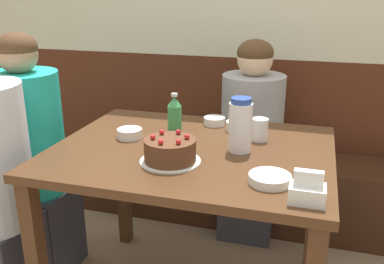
{
  "coord_description": "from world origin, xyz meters",
  "views": [
    {
      "loc": [
        0.46,
        -1.57,
        1.4
      ],
      "look_at": [
        -0.01,
        0.05,
        0.83
      ],
      "focal_mm": 40.0,
      "sensor_mm": 36.0,
      "label": 1
    }
  ],
  "objects_px": {
    "bowl_soup_white": "(270,179)",
    "bench_seat": "(229,185)",
    "bowl_rice_small": "(237,126)",
    "person_grey_tee": "(32,165)",
    "bowl_sauce_shallow": "(214,121)",
    "birthday_cake": "(170,151)",
    "water_pitcher": "(240,125)",
    "soju_bottle": "(175,113)",
    "napkin_holder": "(307,191)",
    "person_teal_shirt": "(251,145)",
    "bowl_side_dish": "(130,133)",
    "glass_water_tall": "(260,129)"
  },
  "relations": [
    {
      "from": "bowl_soup_white",
      "to": "bench_seat",
      "type": "bearing_deg",
      "value": 107.75
    },
    {
      "from": "bowl_rice_small",
      "to": "person_grey_tee",
      "type": "bearing_deg",
      "value": -166.81
    },
    {
      "from": "bench_seat",
      "to": "bowl_sauce_shallow",
      "type": "height_order",
      "value": "bowl_sauce_shallow"
    },
    {
      "from": "birthday_cake",
      "to": "bowl_sauce_shallow",
      "type": "xyz_separation_m",
      "value": [
        0.05,
        0.49,
        -0.03
      ]
    },
    {
      "from": "water_pitcher",
      "to": "bowl_rice_small",
      "type": "relative_size",
      "value": 2.11
    },
    {
      "from": "soju_bottle",
      "to": "napkin_holder",
      "type": "distance_m",
      "value": 0.81
    },
    {
      "from": "water_pitcher",
      "to": "bowl_rice_small",
      "type": "distance_m",
      "value": 0.27
    },
    {
      "from": "birthday_cake",
      "to": "napkin_holder",
      "type": "xyz_separation_m",
      "value": [
        0.5,
        -0.18,
        -0.01
      ]
    },
    {
      "from": "birthday_cake",
      "to": "person_teal_shirt",
      "type": "xyz_separation_m",
      "value": [
        0.18,
        0.87,
        -0.27
      ]
    },
    {
      "from": "napkin_holder",
      "to": "person_grey_tee",
      "type": "bearing_deg",
      "value": 163.17
    },
    {
      "from": "bench_seat",
      "to": "bowl_side_dish",
      "type": "bearing_deg",
      "value": -110.29
    },
    {
      "from": "soju_bottle",
      "to": "napkin_holder",
      "type": "relative_size",
      "value": 1.59
    },
    {
      "from": "napkin_holder",
      "to": "soju_bottle",
      "type": "bearing_deg",
      "value": 138.44
    },
    {
      "from": "bowl_sauce_shallow",
      "to": "person_teal_shirt",
      "type": "relative_size",
      "value": 0.09
    },
    {
      "from": "napkin_holder",
      "to": "bowl_sauce_shallow",
      "type": "distance_m",
      "value": 0.81
    },
    {
      "from": "napkin_holder",
      "to": "person_teal_shirt",
      "type": "distance_m",
      "value": 1.13
    },
    {
      "from": "birthday_cake",
      "to": "bowl_soup_white",
      "type": "height_order",
      "value": "birthday_cake"
    },
    {
      "from": "bowl_rice_small",
      "to": "glass_water_tall",
      "type": "xyz_separation_m",
      "value": [
        0.12,
        -0.1,
        0.03
      ]
    },
    {
      "from": "napkin_holder",
      "to": "bowl_rice_small",
      "type": "distance_m",
      "value": 0.7
    },
    {
      "from": "napkin_holder",
      "to": "bowl_soup_white",
      "type": "xyz_separation_m",
      "value": [
        -0.12,
        0.1,
        -0.02
      ]
    },
    {
      "from": "person_grey_tee",
      "to": "birthday_cake",
      "type": "bearing_deg",
      "value": -14.83
    },
    {
      "from": "bowl_soup_white",
      "to": "bowl_sauce_shallow",
      "type": "xyz_separation_m",
      "value": [
        -0.33,
        0.57,
        0.0
      ]
    },
    {
      "from": "bowl_side_dish",
      "to": "bowl_sauce_shallow",
      "type": "relative_size",
      "value": 1.07
    },
    {
      "from": "bench_seat",
      "to": "napkin_holder",
      "type": "xyz_separation_m",
      "value": [
        0.47,
        -1.18,
        0.6
      ]
    },
    {
      "from": "bowl_soup_white",
      "to": "bowl_rice_small",
      "type": "bearing_deg",
      "value": 112.13
    },
    {
      "from": "water_pitcher",
      "to": "napkin_holder",
      "type": "distance_m",
      "value": 0.47
    },
    {
      "from": "bowl_rice_small",
      "to": "soju_bottle",
      "type": "bearing_deg",
      "value": -164.02
    },
    {
      "from": "bench_seat",
      "to": "bowl_sauce_shallow",
      "type": "relative_size",
      "value": 21.65
    },
    {
      "from": "bowl_sauce_shallow",
      "to": "glass_water_tall",
      "type": "xyz_separation_m",
      "value": [
        0.24,
        -0.15,
        0.03
      ]
    },
    {
      "from": "soju_bottle",
      "to": "napkin_holder",
      "type": "height_order",
      "value": "soju_bottle"
    },
    {
      "from": "bowl_sauce_shallow",
      "to": "person_grey_tee",
      "type": "height_order",
      "value": "person_grey_tee"
    },
    {
      "from": "bench_seat",
      "to": "bowl_side_dish",
      "type": "height_order",
      "value": "bowl_side_dish"
    },
    {
      "from": "bowl_side_dish",
      "to": "person_grey_tee",
      "type": "relative_size",
      "value": 0.09
    },
    {
      "from": "bowl_soup_white",
      "to": "person_grey_tee",
      "type": "xyz_separation_m",
      "value": [
        -1.17,
        0.29,
        -0.21
      ]
    },
    {
      "from": "bowl_sauce_shallow",
      "to": "person_teal_shirt",
      "type": "height_order",
      "value": "person_teal_shirt"
    },
    {
      "from": "soju_bottle",
      "to": "bowl_soup_white",
      "type": "relative_size",
      "value": 1.22
    },
    {
      "from": "napkin_holder",
      "to": "person_teal_shirt",
      "type": "bearing_deg",
      "value": 107.22
    },
    {
      "from": "glass_water_tall",
      "to": "bowl_side_dish",
      "type": "bearing_deg",
      "value": -166.3
    },
    {
      "from": "bowl_side_dish",
      "to": "person_grey_tee",
      "type": "distance_m",
      "value": 0.57
    },
    {
      "from": "bowl_soup_white",
      "to": "bowl_rice_small",
      "type": "xyz_separation_m",
      "value": [
        -0.21,
        0.51,
        0.01
      ]
    },
    {
      "from": "bowl_rice_small",
      "to": "person_teal_shirt",
      "type": "xyz_separation_m",
      "value": [
        0.01,
        0.44,
        -0.25
      ]
    },
    {
      "from": "glass_water_tall",
      "to": "bowl_soup_white",
      "type": "bearing_deg",
      "value": -77.48
    },
    {
      "from": "bowl_soup_white",
      "to": "person_grey_tee",
      "type": "height_order",
      "value": "person_grey_tee"
    },
    {
      "from": "bench_seat",
      "to": "person_teal_shirt",
      "type": "bearing_deg",
      "value": -41.86
    },
    {
      "from": "napkin_holder",
      "to": "person_grey_tee",
      "type": "height_order",
      "value": "person_grey_tee"
    },
    {
      "from": "bowl_rice_small",
      "to": "bowl_sauce_shallow",
      "type": "height_order",
      "value": "bowl_rice_small"
    },
    {
      "from": "water_pitcher",
      "to": "napkin_holder",
      "type": "bearing_deg",
      "value": -53.37
    },
    {
      "from": "bench_seat",
      "to": "napkin_holder",
      "type": "distance_m",
      "value": 1.4
    },
    {
      "from": "person_teal_shirt",
      "to": "bowl_soup_white",
      "type": "bearing_deg",
      "value": 12.01
    },
    {
      "from": "water_pitcher",
      "to": "bowl_sauce_shallow",
      "type": "relative_size",
      "value": 2.16
    }
  ]
}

